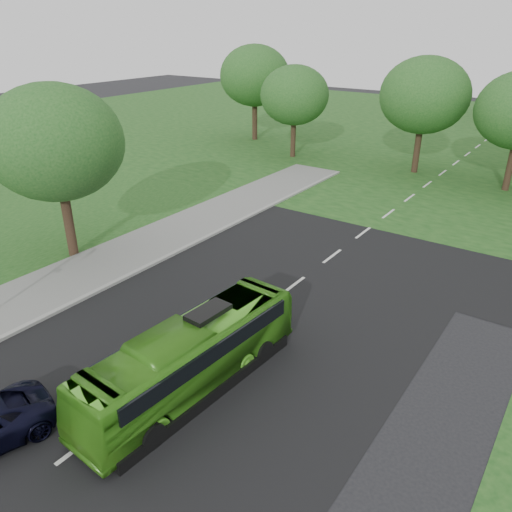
% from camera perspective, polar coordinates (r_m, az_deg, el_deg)
% --- Properties ---
extents(ground, '(160.00, 160.00, 0.00)m').
position_cam_1_polar(ground, '(19.66, -4.92, -10.24)').
color(ground, black).
rests_on(ground, ground).
extents(street_surfaces, '(120.00, 120.00, 0.15)m').
position_cam_1_polar(street_surfaces, '(38.26, 16.97, 6.79)').
color(street_surfaces, black).
rests_on(street_surfaces, ground).
extents(tree_park_a, '(6.10, 6.10, 8.11)m').
position_cam_1_polar(tree_park_a, '(46.65, 4.42, 17.84)').
color(tree_park_a, black).
rests_on(tree_park_a, ground).
extents(tree_park_b, '(6.98, 6.98, 9.15)m').
position_cam_1_polar(tree_park_b, '(43.24, 18.70, 17.00)').
color(tree_park_b, black).
rests_on(tree_park_b, ground).
extents(tree_park_f, '(7.11, 7.11, 9.50)m').
position_cam_1_polar(tree_park_f, '(53.97, -0.15, 19.91)').
color(tree_park_f, black).
rests_on(tree_park_f, ground).
extents(tree_side_near, '(6.69, 6.69, 8.89)m').
position_cam_1_polar(tree_side_near, '(26.82, -21.98, 11.91)').
color(tree_side_near, black).
rests_on(tree_side_near, ground).
extents(bus, '(2.62, 8.97, 2.47)m').
position_cam_1_polar(bus, '(17.12, -7.37, -11.35)').
color(bus, '#45991F').
rests_on(bus, ground).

